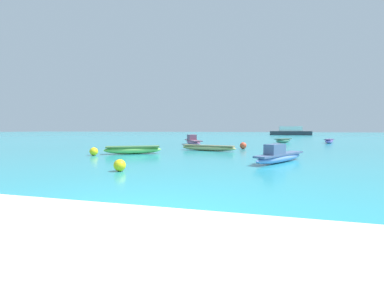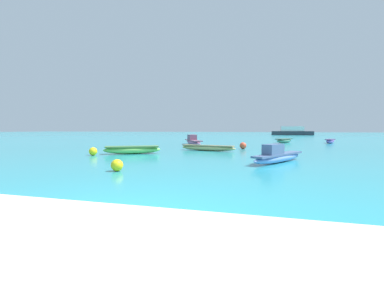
% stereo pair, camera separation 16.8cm
% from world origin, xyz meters
% --- Properties ---
extents(ground_plane, '(240.00, 240.00, 0.00)m').
position_xyz_m(ground_plane, '(0.00, 0.00, 0.00)').
color(ground_plane, teal).
extents(moored_boat_0, '(2.01, 2.41, 0.44)m').
position_xyz_m(moored_boat_0, '(4.61, 25.03, 0.24)').
color(moored_boat_0, '#518F71').
rests_on(moored_boat_0, ground_plane).
extents(moored_boat_1, '(3.85, 1.38, 0.37)m').
position_xyz_m(moored_boat_1, '(-1.10, 13.51, 0.21)').
color(moored_boat_1, '#D4C177').
rests_on(moored_boat_1, ground_plane).
extents(moored_boat_2, '(2.43, 3.65, 0.80)m').
position_xyz_m(moored_boat_2, '(2.93, 8.47, 0.28)').
color(moored_boat_2, '#7097E2').
rests_on(moored_boat_2, ground_plane).
extents(moored_boat_3, '(2.64, 4.04, 0.90)m').
position_xyz_m(moored_boat_3, '(-3.68, 19.65, 0.32)').
color(moored_boat_3, '#C876A2').
rests_on(moored_boat_3, ground_plane).
extents(moored_boat_4, '(3.19, 2.11, 0.45)m').
position_xyz_m(moored_boat_4, '(-4.87, 10.36, 0.25)').
color(moored_boat_4, '#7ED461').
rests_on(moored_boat_4, ground_plane).
extents(moored_boat_5, '(1.48, 2.27, 0.42)m').
position_xyz_m(moored_boat_5, '(9.01, 25.35, 0.23)').
color(moored_boat_5, '#8C67BE').
rests_on(moored_boat_5, ground_plane).
extents(mooring_buoy_0, '(0.48, 0.48, 0.48)m').
position_xyz_m(mooring_buoy_0, '(1.04, 15.62, 0.24)').
color(mooring_buoy_0, '#E54C2D').
rests_on(mooring_buoy_0, ground_plane).
extents(mooring_buoy_1, '(0.41, 0.41, 0.41)m').
position_xyz_m(mooring_buoy_1, '(-2.46, 4.73, 0.20)').
color(mooring_buoy_1, yellow).
rests_on(mooring_buoy_1, ground_plane).
extents(mooring_buoy_2, '(0.44, 0.44, 0.44)m').
position_xyz_m(mooring_buoy_2, '(-6.50, 9.04, 0.22)').
color(mooring_buoy_2, yellow).
rests_on(mooring_buoy_2, ground_plane).
extents(distant_ferry, '(9.22, 2.03, 2.03)m').
position_xyz_m(distant_ferry, '(9.58, 61.56, 0.83)').
color(distant_ferry, '#2D333D').
rests_on(distant_ferry, ground_plane).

